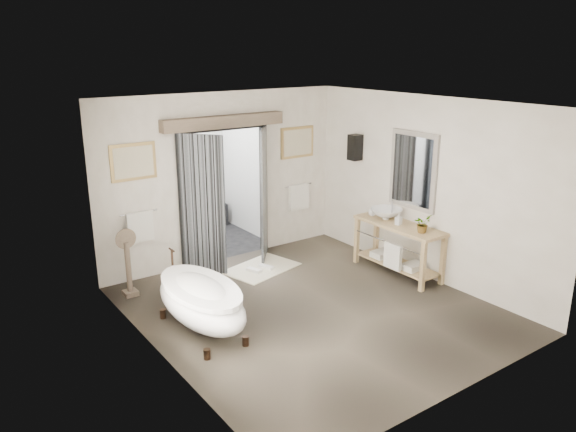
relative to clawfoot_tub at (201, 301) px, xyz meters
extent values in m
plane|color=brown|center=(1.57, -0.35, -0.44)|extent=(5.00, 5.00, 0.00)
cube|color=silver|center=(1.57, -2.85, 1.01)|extent=(4.50, 0.02, 2.90)
cube|color=silver|center=(-0.68, -0.35, 1.01)|extent=(0.02, 5.00, 2.90)
cube|color=silver|center=(3.82, -0.35, 1.01)|extent=(0.02, 5.00, 2.90)
cube|color=silver|center=(0.05, 2.15, 1.01)|extent=(1.45, 0.02, 2.90)
cube|color=silver|center=(3.10, 2.15, 1.01)|extent=(1.45, 0.02, 2.90)
cube|color=silver|center=(1.57, 2.15, 2.16)|extent=(1.60, 0.02, 0.60)
cube|color=white|center=(1.57, -0.35, 2.46)|extent=(4.50, 5.00, 0.02)
cube|color=white|center=(-0.63, -0.95, 0.91)|extent=(0.02, 2.20, 2.70)
cube|color=gray|center=(3.80, -0.08, 1.26)|extent=(0.05, 0.95, 1.25)
cube|color=silver|center=(3.77, -0.08, 1.26)|extent=(0.01, 0.80, 1.10)
cube|color=black|center=(3.70, 1.20, 1.46)|extent=(0.20, 0.20, 0.45)
sphere|color=#FFCC8C|center=(3.70, 1.20, 1.46)|extent=(0.10, 0.10, 0.10)
cube|color=black|center=(1.57, 3.15, -0.43)|extent=(2.20, 2.00, 0.01)
cube|color=white|center=(1.57, 3.15, 2.06)|extent=(2.20, 2.00, 0.02)
cube|color=white|center=(1.57, 4.15, 0.81)|extent=(2.20, 0.02, 2.50)
cube|color=white|center=(0.47, 3.15, 0.81)|extent=(0.02, 2.00, 2.50)
cube|color=white|center=(2.67, 3.15, 0.81)|extent=(0.02, 2.00, 2.50)
cube|color=black|center=(1.57, 3.97, -0.21)|extent=(2.00, 0.35, 0.45)
cylinder|color=silver|center=(1.17, 4.12, 1.16)|extent=(0.40, 0.03, 0.40)
cylinder|color=silver|center=(1.97, 4.12, 1.16)|extent=(0.40, 0.03, 0.40)
cube|color=black|center=(0.77, 2.15, 0.71)|extent=(0.07, 0.10, 2.30)
cube|color=black|center=(2.37, 2.15, 0.71)|extent=(0.07, 0.10, 2.30)
cube|color=black|center=(1.57, 2.15, 1.86)|extent=(1.67, 0.10, 0.07)
cube|color=black|center=(0.97, 1.80, 0.71)|extent=(0.53, 0.65, 2.30)
cube|color=black|center=(2.17, 1.80, 0.71)|extent=(0.53, 0.65, 2.30)
cube|color=#6F5D4B|center=(1.57, 2.05, 1.98)|extent=(2.20, 0.20, 0.20)
cube|color=tan|center=(0.02, 2.13, 1.48)|extent=(0.72, 0.03, 0.57)
cube|color=beige|center=(0.02, 2.12, 1.48)|extent=(0.62, 0.01, 0.47)
cube|color=tan|center=(3.12, 2.13, 1.48)|extent=(0.72, 0.03, 0.57)
cube|color=beige|center=(3.12, 2.12, 1.48)|extent=(0.62, 0.01, 0.47)
cylinder|color=silver|center=(0.02, 2.09, 0.68)|extent=(0.60, 0.02, 0.02)
cube|color=silver|center=(0.02, 2.07, 0.46)|extent=(0.42, 0.08, 0.48)
cylinder|color=silver|center=(3.12, 2.09, 0.68)|extent=(0.60, 0.02, 0.02)
cube|color=silver|center=(3.12, 2.07, 0.46)|extent=(0.42, 0.08, 0.48)
cylinder|color=#2F2015|center=(-0.27, -0.65, -0.37)|extent=(0.09, 0.09, 0.13)
cylinder|color=#2F2015|center=(0.27, -0.65, -0.37)|extent=(0.09, 0.09, 0.13)
cylinder|color=#2F2015|center=(-0.27, 0.65, -0.37)|extent=(0.09, 0.09, 0.13)
cylinder|color=#2F2015|center=(0.27, 0.65, -0.37)|extent=(0.09, 0.09, 0.13)
ellipsoid|color=white|center=(0.00, 0.00, -0.02)|extent=(0.82, 1.84, 0.58)
cylinder|color=#2F2015|center=(0.00, 0.84, 0.34)|extent=(0.03, 0.03, 0.24)
cube|color=tan|center=(3.32, -0.82, -0.01)|extent=(0.07, 0.07, 0.85)
cube|color=tan|center=(3.78, -0.82, -0.01)|extent=(0.07, 0.07, 0.85)
cube|color=tan|center=(3.32, 0.66, -0.01)|extent=(0.07, 0.07, 0.85)
cube|color=tan|center=(3.78, 0.66, -0.01)|extent=(0.07, 0.07, 0.85)
cube|color=tan|center=(3.55, -0.08, 0.39)|extent=(0.55, 1.60, 0.05)
cube|color=tan|center=(3.55, -0.08, -0.28)|extent=(0.45, 1.50, 0.03)
cylinder|color=silver|center=(3.28, -0.08, 0.16)|extent=(0.02, 1.40, 0.02)
cube|color=silver|center=(3.28, -0.23, -0.04)|extent=(0.06, 0.34, 0.42)
cube|color=silver|center=(3.55, -0.43, -0.21)|extent=(0.35, 0.25, 0.10)
cube|color=silver|center=(3.55, 0.27, -0.21)|extent=(0.35, 0.25, 0.10)
cube|color=#6F5D4B|center=(-0.37, 1.63, -0.40)|extent=(0.20, 0.20, 0.07)
cylinder|color=#6F5D4B|center=(-0.37, 1.63, 0.02)|extent=(0.08, 0.08, 0.78)
cylinder|color=silver|center=(-0.37, 1.65, 0.46)|extent=(0.28, 0.02, 0.28)
cylinder|color=#6F5D4B|center=(-0.37, 1.64, 0.46)|extent=(0.31, 0.01, 0.31)
cube|color=#ECE4C4|center=(1.82, 1.37, -0.43)|extent=(1.36, 1.07, 0.01)
cube|color=white|center=(1.63, 1.30, -0.40)|extent=(0.19, 0.28, 0.05)
cube|color=white|center=(1.87, 1.30, -0.40)|extent=(0.19, 0.28, 0.05)
imported|color=white|center=(3.56, 0.24, 0.50)|extent=(0.64, 0.64, 0.18)
imported|color=gray|center=(3.51, -0.59, 0.55)|extent=(0.28, 0.25, 0.29)
imported|color=gray|center=(3.50, -0.10, 0.51)|extent=(0.10, 0.10, 0.20)
imported|color=gray|center=(3.52, 0.52, 0.50)|extent=(0.16, 0.16, 0.17)
camera|label=1|loc=(-2.94, -6.06, 3.17)|focal=35.00mm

